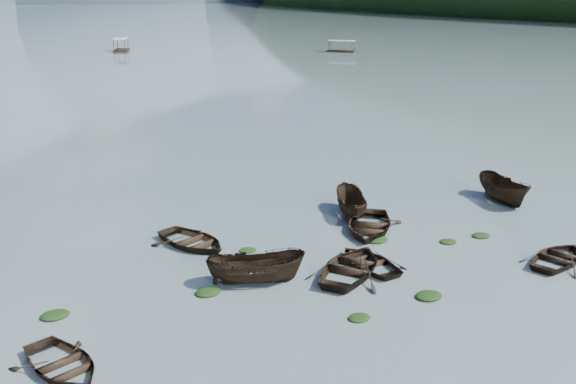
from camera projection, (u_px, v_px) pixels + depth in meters
name	position (u px, v px, depth m)	size (l,w,h in m)	color
ground_plane	(422.00, 319.00, 25.76)	(2400.00, 2400.00, 0.00)	slate
haze_mtn_c	(81.00, 0.00, 852.16)	(520.00, 520.00, 260.00)	#475666
haze_mtn_d	(209.00, 0.00, 929.58)	(520.00, 520.00, 220.00)	#475666
rowboat_0	(63.00, 370.00, 22.32)	(2.82, 3.95, 0.82)	black
rowboat_1	(352.00, 273.00, 29.99)	(3.49, 4.89, 1.01)	black
rowboat_2	(256.00, 283.00, 28.96)	(1.68, 4.46, 1.72)	black
rowboat_3	(368.00, 266.00, 30.78)	(2.75, 3.85, 0.80)	black
rowboat_4	(558.00, 262.00, 31.21)	(2.91, 4.08, 0.84)	black
rowboat_5	(503.00, 201.00, 40.16)	(1.78, 4.74, 1.83)	black
rowboat_6	(193.00, 245.00, 33.22)	(3.17, 4.43, 0.92)	black
rowboat_7	(369.00, 231.00, 35.29)	(3.56, 4.99, 1.03)	black
rowboat_8	(350.00, 215.00, 37.78)	(1.60, 4.24, 1.64)	black
weed_clump_0	(359.00, 319.00, 25.80)	(0.94, 0.77, 0.21)	black
weed_clump_1	(208.00, 293.00, 27.96)	(1.15, 0.92, 0.25)	black
weed_clump_2	(429.00, 297.00, 27.62)	(1.22, 0.97, 0.26)	black
weed_clump_3	(448.00, 242.00, 33.61)	(0.93, 0.78, 0.21)	black
weed_clump_4	(481.00, 236.00, 34.44)	(1.05, 0.83, 0.22)	black
weed_clump_5	(55.00, 317.00, 25.98)	(1.17, 0.95, 0.25)	black
weed_clump_6	(247.00, 251.00, 32.53)	(0.90, 0.75, 0.19)	black
weed_clump_7	(377.00, 241.00, 33.84)	(1.20, 0.96, 0.26)	black
pontoon_centre	(122.00, 51.00, 139.18)	(2.87, 6.88, 2.64)	black
pontoon_right	(341.00, 52.00, 137.63)	(2.49, 5.98, 2.29)	black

